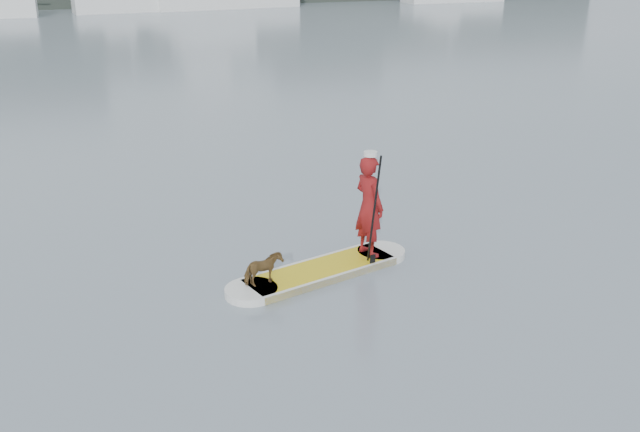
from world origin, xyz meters
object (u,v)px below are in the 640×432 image
object	(u,v)px
paddler	(369,206)
dog	(263,269)
sailboat_d	(127,0)
paddleboard	(320,271)

from	to	relation	value
paddler	dog	bearing A→B (deg)	90.07
paddler	sailboat_d	xyz separation A→B (m)	(0.41, 48.58, -0.11)
dog	sailboat_d	size ratio (longest dim) A/B	0.05
paddler	paddleboard	bearing A→B (deg)	90.07
paddleboard	dog	world-z (taller)	dog
paddler	dog	xyz separation A→B (m)	(-1.92, -0.53, -0.59)
paddleboard	sailboat_d	distance (m)	48.86
dog	sailboat_d	xyz separation A→B (m)	(2.34, 49.11, 0.48)
paddleboard	sailboat_d	world-z (taller)	sailboat_d
dog	sailboat_d	distance (m)	49.17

